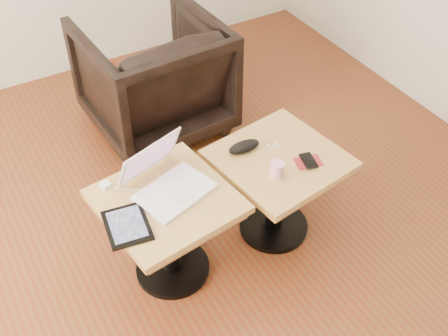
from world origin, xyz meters
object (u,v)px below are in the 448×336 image
striped_cup (277,170)px  armchair (154,77)px  side_table_right (278,176)px  side_table_left (168,218)px  laptop (166,181)px

striped_cup → armchair: bearing=92.7°
side_table_right → striped_cup: (-0.10, -0.11, 0.18)m
side_table_left → striped_cup: size_ratio=7.59×
striped_cup → laptop: bearing=158.7°
striped_cup → side_table_right: bearing=49.4°
side_table_left → laptop: 0.20m
side_table_right → laptop: (-0.60, 0.08, 0.18)m
side_table_left → striped_cup: bearing=-21.7°
side_table_right → armchair: size_ratio=0.79×
side_table_right → laptop: 0.63m
side_table_left → side_table_right: same height
striped_cup → armchair: (-0.06, 1.33, -0.19)m
laptop → armchair: size_ratio=0.50×
side_table_left → laptop: bearing=52.4°
side_table_right → striped_cup: bearing=-139.0°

